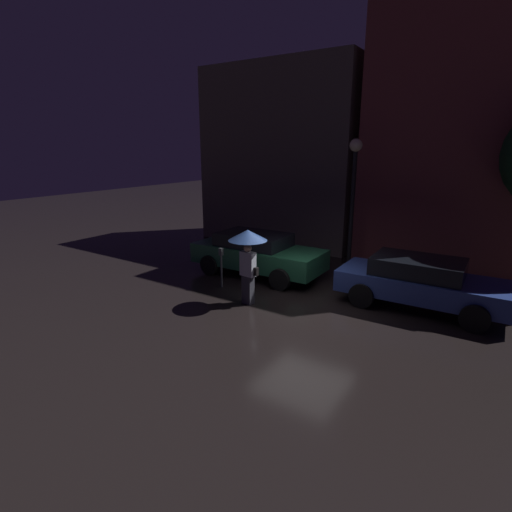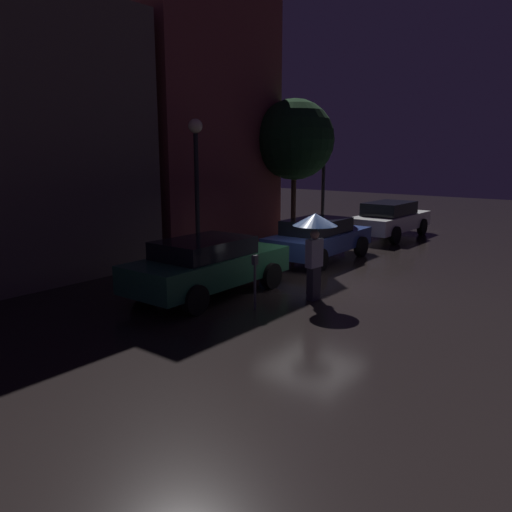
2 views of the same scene
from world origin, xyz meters
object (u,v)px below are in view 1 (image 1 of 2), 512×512
object	(u,v)px
street_lamp_near	(354,179)
parked_car_green	(257,253)
parked_car_blue	(421,282)
pedestrian_with_umbrella	(248,246)
parking_meter	(221,263)

from	to	relation	value
street_lamp_near	parked_car_green	bearing A→B (deg)	-130.96
parked_car_blue	street_lamp_near	size ratio (longest dim) A/B	0.99
pedestrian_with_umbrella	parking_meter	distance (m)	1.81
pedestrian_with_umbrella	parking_meter	xyz separation A→B (m)	(-1.44, 0.65, -0.88)
street_lamp_near	parking_meter	bearing A→B (deg)	-120.27
parked_car_blue	pedestrian_with_umbrella	bearing A→B (deg)	-151.40
parked_car_green	pedestrian_with_umbrella	xyz separation A→B (m)	(1.22, -2.30, 0.88)
parked_car_green	parking_meter	distance (m)	1.66
parked_car_green	parked_car_blue	bearing A→B (deg)	-0.56
parked_car_blue	parking_meter	distance (m)	5.72
pedestrian_with_umbrella	parked_car_blue	bearing A→B (deg)	36.71
parked_car_green	street_lamp_near	distance (m)	4.19
pedestrian_with_umbrella	parking_meter	world-z (taller)	pedestrian_with_umbrella
pedestrian_with_umbrella	street_lamp_near	world-z (taller)	street_lamp_near
parked_car_blue	street_lamp_near	bearing A→B (deg)	137.87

